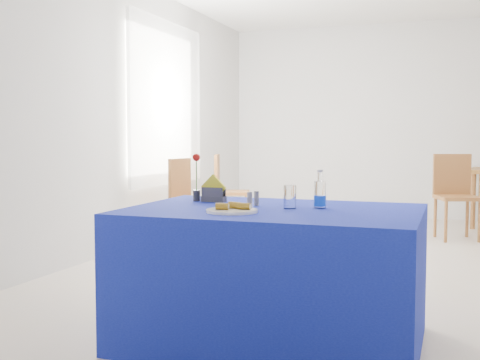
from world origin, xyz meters
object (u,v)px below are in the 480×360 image
at_px(blue_table, 273,276).
at_px(water_bottle, 320,195).
at_px(plate, 232,211).
at_px(chair_bg_left, 455,190).
at_px(chair_win_b, 225,186).
at_px(chair_win_a, 188,195).

relative_size(blue_table, water_bottle, 7.44).
relative_size(plate, chair_bg_left, 0.28).
xyz_separation_m(plate, chair_bg_left, (1.11, 4.31, -0.21)).
xyz_separation_m(chair_bg_left, chair_win_b, (-2.71, -0.25, -0.01)).
height_order(blue_table, water_bottle, water_bottle).
distance_m(plate, chair_win_a, 3.36).
distance_m(chair_win_a, chair_win_b, 1.11).
xyz_separation_m(water_bottle, chair_bg_left, (0.72, 3.96, -0.27)).
height_order(chair_win_a, chair_win_b, chair_win_b).
relative_size(blue_table, chair_bg_left, 1.65).
bearing_deg(blue_table, chair_bg_left, 76.79).
relative_size(plate, chair_win_a, 0.30).
bearing_deg(chair_win_a, blue_table, -141.58).
bearing_deg(plate, chair_win_a, 118.55).
bearing_deg(blue_table, chair_win_a, 123.01).
bearing_deg(chair_bg_left, chair_win_a, -172.62).
bearing_deg(chair_win_a, plate, -146.03).
bearing_deg(plate, chair_win_b, 111.51).
bearing_deg(chair_win_b, chair_bg_left, -102.34).
distance_m(plate, blue_table, 0.48).
xyz_separation_m(plate, chair_win_b, (-1.60, 4.06, -0.22)).
height_order(water_bottle, chair_win_b, water_bottle).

